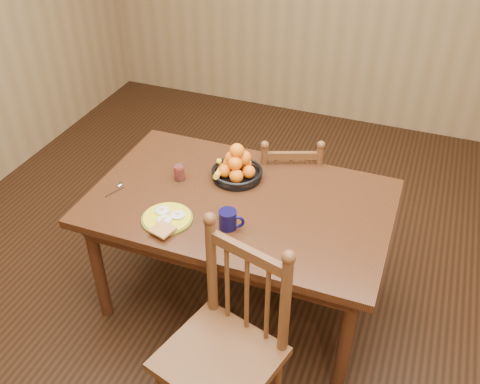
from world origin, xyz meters
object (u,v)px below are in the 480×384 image
(dining_table, at_px, (240,212))
(coffee_mug, at_px, (229,219))
(chair_far, at_px, (287,194))
(breakfast_plate, at_px, (167,218))
(fruit_bowl, at_px, (237,168))
(chair_near, at_px, (225,349))

(dining_table, relative_size, coffee_mug, 11.98)
(dining_table, xyz_separation_m, chair_far, (0.11, 0.56, -0.24))
(chair_far, relative_size, breakfast_plate, 2.93)
(dining_table, height_order, fruit_bowl, fruit_bowl)
(chair_far, relative_size, fruit_bowl, 3.02)
(fruit_bowl, bearing_deg, breakfast_plate, -111.69)
(chair_far, xyz_separation_m, coffee_mug, (-0.08, -0.80, 0.38))
(dining_table, bearing_deg, chair_near, -73.89)
(breakfast_plate, bearing_deg, chair_near, -42.49)
(dining_table, relative_size, fruit_bowl, 5.52)
(breakfast_plate, xyz_separation_m, coffee_mug, (0.31, 0.06, 0.04))
(chair_far, height_order, breakfast_plate, chair_far)
(coffee_mug, height_order, fruit_bowl, fruit_bowl)
(coffee_mug, bearing_deg, chair_far, 84.23)
(chair_near, relative_size, fruit_bowl, 3.64)
(chair_far, distance_m, fruit_bowl, 0.58)
(dining_table, xyz_separation_m, fruit_bowl, (-0.09, 0.19, 0.15))
(dining_table, relative_size, chair_far, 1.83)
(chair_near, relative_size, breakfast_plate, 3.53)
(chair_far, height_order, coffee_mug, chair_far)
(breakfast_plate, bearing_deg, dining_table, 46.20)
(dining_table, bearing_deg, chair_far, 78.89)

